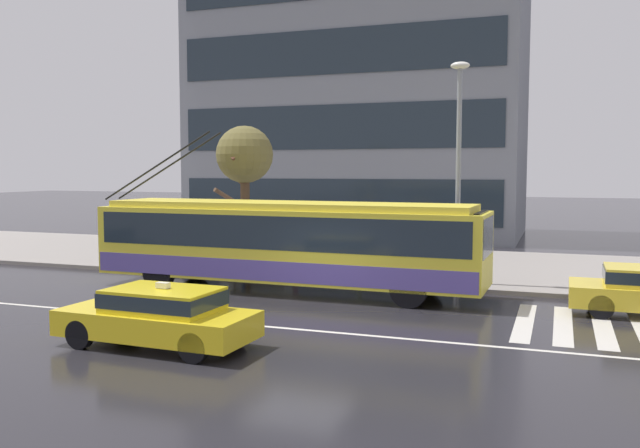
# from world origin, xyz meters

# --- Properties ---
(ground_plane) EXTENTS (160.00, 160.00, 0.00)m
(ground_plane) POSITION_xyz_m (0.00, 0.00, 0.00)
(ground_plane) COLOR #242327
(sidewalk_slab) EXTENTS (80.00, 10.00, 0.14)m
(sidewalk_slab) POSITION_xyz_m (0.00, 9.90, 0.07)
(sidewalk_slab) COLOR gray
(sidewalk_slab) RESTS_ON ground_plane
(crosswalk_stripe_edge_near) EXTENTS (0.44, 4.40, 0.01)m
(crosswalk_stripe_edge_near) POSITION_xyz_m (5.46, 1.45, 0.00)
(crosswalk_stripe_edge_near) COLOR beige
(crosswalk_stripe_edge_near) RESTS_ON ground_plane
(crosswalk_stripe_inner_a) EXTENTS (0.44, 4.40, 0.01)m
(crosswalk_stripe_inner_a) POSITION_xyz_m (6.36, 1.45, 0.00)
(crosswalk_stripe_inner_a) COLOR beige
(crosswalk_stripe_inner_a) RESTS_ON ground_plane
(crosswalk_stripe_center) EXTENTS (0.44, 4.40, 0.01)m
(crosswalk_stripe_center) POSITION_xyz_m (7.26, 1.45, 0.00)
(crosswalk_stripe_center) COLOR beige
(crosswalk_stripe_center) RESTS_ON ground_plane
(lane_centre_line) EXTENTS (72.00, 0.14, 0.01)m
(lane_centre_line) POSITION_xyz_m (0.00, -1.20, 0.00)
(lane_centre_line) COLOR silver
(lane_centre_line) RESTS_ON ground_plane
(trolleybus) EXTENTS (12.66, 2.76, 4.99)m
(trolleybus) POSITION_xyz_m (-1.72, 3.30, 1.53)
(trolleybus) COLOR yellow
(trolleybus) RESTS_ON ground_plane
(taxi_oncoming_near) EXTENTS (4.30, 1.88, 1.39)m
(taxi_oncoming_near) POSITION_xyz_m (-1.74, -3.63, 0.70)
(taxi_oncoming_near) COLOR yellow
(taxi_oncoming_near) RESTS_ON ground_plane
(bus_shelter) EXTENTS (3.53, 1.50, 2.45)m
(bus_shelter) POSITION_xyz_m (-4.71, 7.17, 1.94)
(bus_shelter) COLOR gray
(bus_shelter) RESTS_ON sidewalk_slab
(pedestrian_at_shelter) EXTENTS (1.46, 1.46, 2.08)m
(pedestrian_at_shelter) POSITION_xyz_m (-5.70, 7.74, 1.86)
(pedestrian_at_shelter) COLOR #2A3946
(pedestrian_at_shelter) RESTS_ON sidewalk_slab
(pedestrian_approaching_curb) EXTENTS (1.06, 1.06, 1.88)m
(pedestrian_approaching_curb) POSITION_xyz_m (-2.53, 5.94, 1.65)
(pedestrian_approaching_curb) COLOR #524152
(pedestrian_approaching_curb) RESTS_ON sidewalk_slab
(pedestrian_walking_past) EXTENTS (1.55, 1.55, 1.95)m
(pedestrian_walking_past) POSITION_xyz_m (-0.24, 6.35, 1.75)
(pedestrian_walking_past) COLOR #46544A
(pedestrian_walking_past) RESTS_ON sidewalk_slab
(pedestrian_waiting_by_pole) EXTENTS (1.07, 1.07, 1.94)m
(pedestrian_waiting_by_pole) POSITION_xyz_m (-4.59, 6.08, 1.65)
(pedestrian_waiting_by_pole) COLOR #223249
(pedestrian_waiting_by_pole) RESTS_ON sidewalk_slab
(street_lamp) EXTENTS (0.60, 0.32, 7.00)m
(street_lamp) POSITION_xyz_m (3.14, 5.84, 4.26)
(street_lamp) COLOR gray
(street_lamp) RESTS_ON sidewalk_slab
(street_tree_bare) EXTENTS (2.19, 2.35, 5.30)m
(street_tree_bare) POSITION_xyz_m (-5.19, 7.47, 4.23)
(street_tree_bare) COLOR brown
(street_tree_bare) RESTS_ON sidewalk_slab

